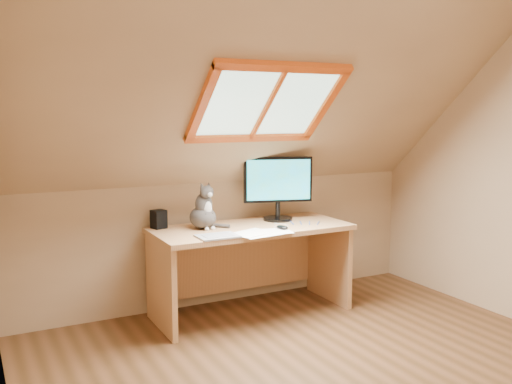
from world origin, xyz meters
TOP-DOWN VIEW (x-y plane):
  - room_shell at (0.00, -0.09)m, footprint 3.52×3.52m
  - desk at (0.05, 1.45)m, footprint 1.52×0.66m
  - monitor at (0.35, 1.50)m, footprint 0.55×0.24m
  - cat at (-0.31, 1.46)m, footprint 0.24×0.27m
  - desk_speaker at (-0.61, 1.63)m, footprint 0.12×0.12m
  - graphics_tablet at (-0.33, 1.15)m, footprint 0.29×0.20m
  - mouse at (0.20, 1.16)m, footprint 0.09×0.12m
  - papers at (0.02, 1.12)m, footprint 0.35×0.30m
  - cables at (0.38, 1.26)m, footprint 0.51×0.26m

SIDE VIEW (x-z plane):
  - desk at x=0.05m, z-range 0.13..0.82m
  - papers at x=0.02m, z-range 0.69..0.70m
  - cables at x=0.38m, z-range 0.69..0.70m
  - graphics_tablet at x=-0.33m, z-range 0.69..0.70m
  - mouse at x=0.20m, z-range 0.69..0.72m
  - desk_speaker at x=-0.61m, z-range 0.69..0.83m
  - cat at x=-0.31m, z-range 0.64..1.00m
  - monitor at x=0.35m, z-range 0.73..1.24m
  - room_shell at x=0.00m, z-range 0.23..2.64m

